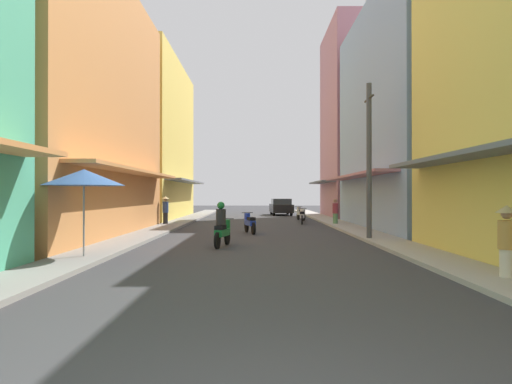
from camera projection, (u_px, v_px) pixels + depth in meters
ground_plane at (255, 231)px, 21.08m from camera, size 97.17×97.17×0.00m
sidewalk_left at (156, 230)px, 21.06m from camera, size 1.54×52.17×0.12m
sidewalk_right at (354, 230)px, 21.10m from camera, size 1.54×52.17×0.12m
building_left_mid at (52, 106)px, 18.22m from camera, size 7.05×13.41×11.23m
building_left_far at (139, 141)px, 31.94m from camera, size 7.05×12.77×11.67m
building_right_mid at (418, 117)px, 22.64m from camera, size 7.05×12.84×11.88m
building_right_far at (363, 123)px, 34.03m from camera, size 7.05×8.07×15.10m
motorbike_blue at (248, 223)px, 20.06m from camera, size 0.69×1.76×0.96m
motorbike_silver at (299, 213)px, 29.92m from camera, size 0.62×1.79×0.96m
motorbike_green at (220, 227)px, 14.84m from camera, size 0.62×1.79×1.58m
motorbike_white at (300, 216)px, 26.51m from camera, size 0.55×1.81×0.96m
parked_car at (279, 207)px, 37.64m from camera, size 1.97×4.18×1.45m
pedestrian_far at (333, 212)px, 25.09m from camera, size 0.34×0.34×1.56m
pedestrian_foreground at (164, 209)px, 24.80m from camera, size 0.44×0.44×1.73m
pedestrian_crossing at (504, 239)px, 8.83m from camera, size 0.44×0.44×1.61m
vendor_umbrella at (82, 177)px, 11.78m from camera, size 2.21×2.21×2.53m
utility_pole at (367, 160)px, 16.70m from camera, size 0.20×1.20×6.19m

